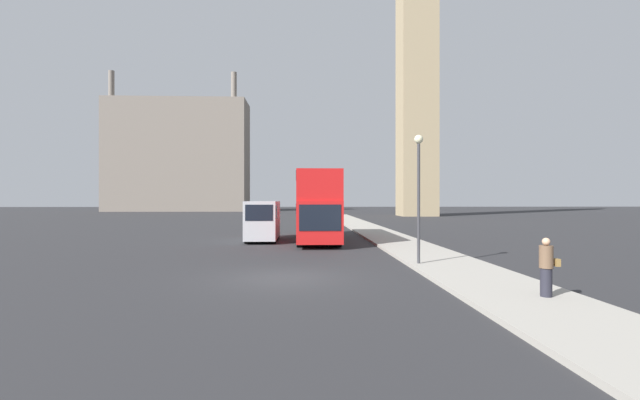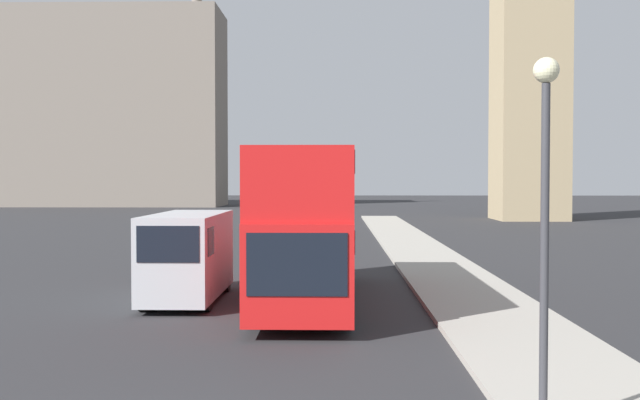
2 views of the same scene
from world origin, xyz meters
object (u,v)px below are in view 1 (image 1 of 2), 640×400
Objects in this scene: pedestrian at (547,267)px; street_lamp at (419,178)px; red_double_decker_bus at (317,204)px; clock_tower at (417,0)px; white_van at (263,220)px.

pedestrian is 6.85m from street_lamp.
street_lamp reaches higher than red_double_decker_bus.
clock_tower is 6.60× the size of red_double_decker_bus.
red_double_decker_bus is at bearing -112.94° from clock_tower.
white_van is at bearing -179.82° from red_double_decker_bus.
white_van is at bearing 117.99° from pedestrian.
street_lamp is at bearing -104.91° from clock_tower.
red_double_decker_bus is (-18.25, -43.12, -34.11)m from clock_tower.
street_lamp is at bearing 106.68° from pedestrian.
clock_tower is 71.25m from pedestrian.
red_double_decker_bus is 3.73m from white_van.
white_van is 19.53m from pedestrian.
red_double_decker_bus reaches higher than white_van.
clock_tower reaches higher than street_lamp.
white_van is (-3.57, -0.01, -1.07)m from red_double_decker_bus.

